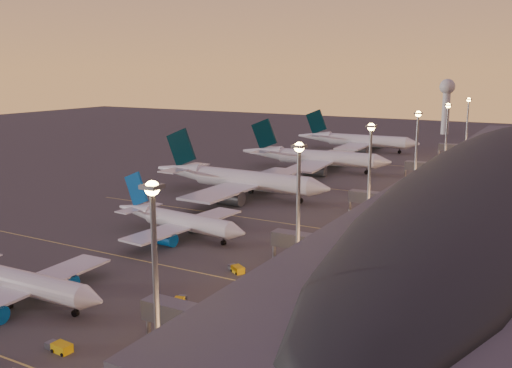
# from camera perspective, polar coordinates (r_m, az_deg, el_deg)

# --- Properties ---
(ground) EXTENTS (700.00, 700.00, 0.00)m
(ground) POSITION_cam_1_polar(r_m,az_deg,el_deg) (125.41, -11.01, -6.64)
(ground) COLOR #3E3B39
(airliner_narrow_south) EXTENTS (38.06, 33.94, 13.62)m
(airliner_narrow_south) POSITION_cam_1_polar(r_m,az_deg,el_deg) (105.03, -22.88, -8.95)
(airliner_narrow_south) COLOR silver
(airliner_narrow_south) RESTS_ON ground
(airliner_narrow_north) EXTENTS (39.07, 35.05, 13.95)m
(airliner_narrow_north) POSITION_cam_1_polar(r_m,az_deg,el_deg) (135.00, -7.82, -3.62)
(airliner_narrow_north) COLOR silver
(airliner_narrow_north) RESTS_ON ground
(airliner_wide_near) EXTENTS (61.71, 56.02, 19.79)m
(airliner_wide_near) POSITION_cam_1_polar(r_m,az_deg,el_deg) (175.38, -1.85, 0.49)
(airliner_wide_near) COLOR silver
(airliner_wide_near) RESTS_ON ground
(airliner_wide_mid) EXTENTS (60.08, 54.89, 19.22)m
(airliner_wide_mid) POSITION_cam_1_polar(r_m,az_deg,el_deg) (220.18, 5.79, 2.66)
(airliner_wide_mid) COLOR silver
(airliner_wide_mid) RESTS_ON ground
(airliner_wide_far) EXTENTS (59.37, 54.00, 19.02)m
(airliner_wide_far) POSITION_cam_1_polar(r_m,az_deg,el_deg) (275.60, 10.03, 4.31)
(airliner_wide_far) COLOR silver
(airliner_wide_far) RESTS_ON ground
(terminal_building) EXTENTS (56.35, 255.00, 17.46)m
(terminal_building) POSITION_cam_1_polar(r_m,az_deg,el_deg) (166.22, 23.25, 0.23)
(terminal_building) COLOR #4E4D53
(terminal_building) RESTS_ON ground
(light_masts) EXTENTS (2.20, 217.20, 25.90)m
(light_masts) POSITION_cam_1_polar(r_m,az_deg,el_deg) (162.21, 14.10, 3.71)
(light_masts) COLOR slate
(light_masts) RESTS_ON ground
(radar_tower) EXTENTS (9.00, 9.00, 32.50)m
(radar_tower) POSITION_cam_1_polar(r_m,az_deg,el_deg) (357.19, 18.53, 8.24)
(radar_tower) COLOR silver
(radar_tower) RESTS_ON ground
(lane_markings) EXTENTS (90.00, 180.36, 0.00)m
(lane_markings) POSITION_cam_1_polar(r_m,az_deg,el_deg) (156.67, -1.54, -2.75)
(lane_markings) COLOR #D8C659
(lane_markings) RESTS_ON ground
(baggage_tug_a) EXTENTS (4.35, 2.11, 1.26)m
(baggage_tug_a) POSITION_cam_1_polar(r_m,az_deg,el_deg) (86.76, -19.05, -15.16)
(baggage_tug_a) COLOR #E4B408
(baggage_tug_a) RESTS_ON ground
(baggage_tug_b) EXTENTS (3.36, 2.49, 0.94)m
(baggage_tug_b) POSITION_cam_1_polar(r_m,az_deg,el_deg) (92.22, -4.14, -12.98)
(baggage_tug_b) COLOR #E4B408
(baggage_tug_b) RESTS_ON ground
(baggage_tug_c) EXTENTS (4.45, 3.63, 1.26)m
(baggage_tug_c) POSITION_cam_1_polar(r_m,az_deg,el_deg) (111.30, -1.96, -8.48)
(baggage_tug_c) COLOR #E4B408
(baggage_tug_c) RESTS_ON ground
(baggage_tug_d) EXTENTS (2.64, 4.26, 1.19)m
(baggage_tug_d) POSITION_cam_1_polar(r_m,az_deg,el_deg) (97.61, -7.72, -11.55)
(baggage_tug_d) COLOR #E4B408
(baggage_tug_d) RESTS_ON ground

